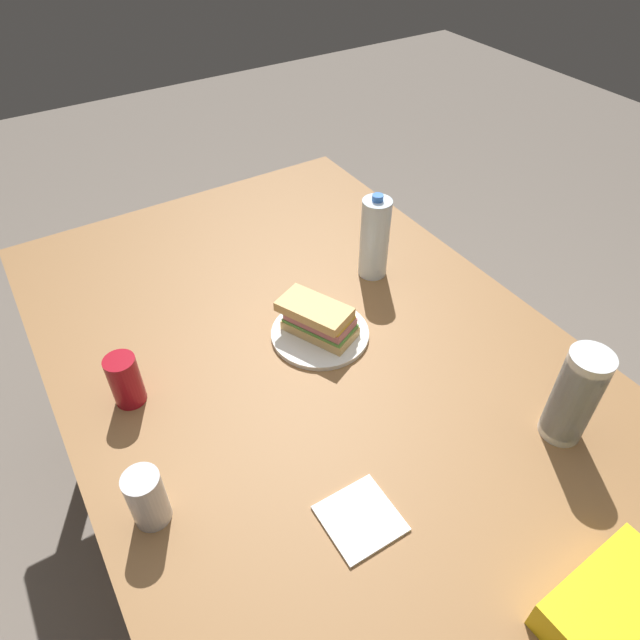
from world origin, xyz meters
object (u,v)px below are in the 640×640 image
at_px(sandwich, 318,319).
at_px(soda_can_silver, 147,498).
at_px(soda_can_red, 125,380).
at_px(dining_table, 328,392).
at_px(paper_plate, 320,333).
at_px(plastic_cup_stack, 575,396).
at_px(chip_bag, 618,612).
at_px(water_bottle_tall, 375,238).

bearing_deg(sandwich, soda_can_silver, 115.96).
bearing_deg(soda_can_red, soda_can_silver, 169.66).
xyz_separation_m(dining_table, paper_plate, (0.11, -0.04, 0.08)).
xyz_separation_m(plastic_cup_stack, soda_can_silver, (0.26, 0.77, -0.05)).
height_order(paper_plate, soda_can_silver, soda_can_silver).
xyz_separation_m(paper_plate, sandwich, (0.00, 0.00, 0.05)).
distance_m(dining_table, soda_can_silver, 0.50).
xyz_separation_m(chip_bag, soda_can_silver, (0.55, 0.55, 0.03)).
distance_m(sandwich, chip_bag, 0.80).
relative_size(dining_table, chip_bag, 7.81).
bearing_deg(dining_table, chip_bag, -172.43).
xyz_separation_m(water_bottle_tall, plastic_cup_stack, (-0.64, -0.01, -0.00)).
distance_m(sandwich, soda_can_silver, 0.56).
relative_size(soda_can_red, soda_can_silver, 1.00).
xyz_separation_m(soda_can_red, soda_can_silver, (-0.29, 0.05, 0.00)).
height_order(dining_table, soda_can_red, soda_can_red).
bearing_deg(soda_can_silver, water_bottle_tall, -63.51).
bearing_deg(soda_can_red, paper_plate, -95.84).
xyz_separation_m(soda_can_red, plastic_cup_stack, (-0.55, -0.72, 0.05)).
bearing_deg(chip_bag, dining_table, -85.36).
relative_size(paper_plate, soda_can_red, 1.94).
bearing_deg(paper_plate, water_bottle_tall, -61.74).
bearing_deg(soda_can_silver, chip_bag, -135.00).
height_order(chip_bag, water_bottle_tall, water_bottle_tall).
height_order(chip_bag, plastic_cup_stack, plastic_cup_stack).
bearing_deg(dining_table, paper_plate, -22.48).
bearing_deg(chip_bag, sandwich, -89.30).
bearing_deg(plastic_cup_stack, dining_table, 38.29).
distance_m(dining_table, soda_can_red, 0.46).
relative_size(soda_can_red, water_bottle_tall, 0.51).
height_order(soda_can_red, plastic_cup_stack, plastic_cup_stack).
distance_m(paper_plate, sandwich, 0.05).
bearing_deg(plastic_cup_stack, water_bottle_tall, 1.23).
xyz_separation_m(chip_bag, plastic_cup_stack, (0.29, -0.22, 0.08)).
bearing_deg(chip_bag, plastic_cup_stack, -129.85).
xyz_separation_m(sandwich, soda_can_red, (0.04, 0.45, 0.01)).
height_order(paper_plate, water_bottle_tall, water_bottle_tall).
bearing_deg(paper_plate, chip_bag, -176.58).
relative_size(dining_table, water_bottle_tall, 7.48).
relative_size(plastic_cup_stack, soda_can_silver, 1.81).
distance_m(dining_table, paper_plate, 0.14).
relative_size(dining_table, soda_can_red, 14.73).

